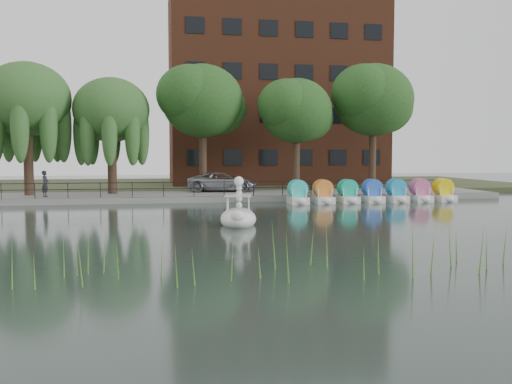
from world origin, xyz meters
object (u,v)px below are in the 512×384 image
object	(u,v)px
pedestrian	(45,182)
swan_boat	(238,215)
bicycle	(314,187)
minivan	(222,180)

from	to	relation	value
pedestrian	swan_boat	distance (m)	17.22
bicycle	minivan	bearing A→B (deg)	42.07
minivan	pedestrian	xyz separation A→B (m)	(-12.00, -3.23, 0.16)
pedestrian	swan_boat	xyz separation A→B (m)	(10.76, -13.41, -0.91)
bicycle	pedestrian	world-z (taller)	pedestrian
minivan	swan_boat	bearing A→B (deg)	-179.28
minivan	bicycle	distance (m)	7.01
swan_boat	minivan	bearing A→B (deg)	96.00
pedestrian	minivan	bearing A→B (deg)	-64.10
minivan	bicycle	world-z (taller)	minivan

